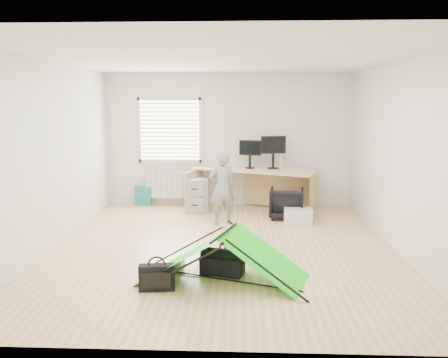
{
  "coord_description": "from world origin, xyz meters",
  "views": [
    {
      "loc": [
        0.26,
        -6.17,
        2.09
      ],
      "look_at": [
        0.0,
        0.4,
        0.95
      ],
      "focal_mm": 35.0,
      "sensor_mm": 36.0,
      "label": 1
    }
  ],
  "objects_px": {
    "filing_cabinet": "(196,194)",
    "duffel_bag": "(222,265)",
    "monitor_right": "(273,157)",
    "storage_crate": "(298,216)",
    "person": "(222,188)",
    "thermos": "(281,163)",
    "desk": "(254,189)",
    "office_chair": "(286,203)",
    "monitor_left": "(250,158)",
    "laptop_bag": "(157,277)",
    "kite": "(224,257)"
  },
  "relations": [
    {
      "from": "laptop_bag",
      "to": "office_chair",
      "type": "bearing_deg",
      "value": 54.38
    },
    {
      "from": "desk",
      "to": "thermos",
      "type": "height_order",
      "value": "thermos"
    },
    {
      "from": "monitor_left",
      "to": "office_chair",
      "type": "height_order",
      "value": "monitor_left"
    },
    {
      "from": "office_chair",
      "to": "thermos",
      "type": "bearing_deg",
      "value": -77.71
    },
    {
      "from": "kite",
      "to": "laptop_bag",
      "type": "relative_size",
      "value": 4.74
    },
    {
      "from": "duffel_bag",
      "to": "monitor_right",
      "type": "bearing_deg",
      "value": 92.02
    },
    {
      "from": "monitor_right",
      "to": "thermos",
      "type": "height_order",
      "value": "monitor_right"
    },
    {
      "from": "storage_crate",
      "to": "desk",
      "type": "bearing_deg",
      "value": 126.73
    },
    {
      "from": "thermos",
      "to": "office_chair",
      "type": "xyz_separation_m",
      "value": [
        0.06,
        -0.63,
        -0.66
      ]
    },
    {
      "from": "filing_cabinet",
      "to": "laptop_bag",
      "type": "distance_m",
      "value": 3.79
    },
    {
      "from": "monitor_right",
      "to": "duffel_bag",
      "type": "height_order",
      "value": "monitor_right"
    },
    {
      "from": "monitor_left",
      "to": "kite",
      "type": "distance_m",
      "value": 3.75
    },
    {
      "from": "desk",
      "to": "monitor_left",
      "type": "height_order",
      "value": "monitor_left"
    },
    {
      "from": "monitor_left",
      "to": "thermos",
      "type": "height_order",
      "value": "monitor_left"
    },
    {
      "from": "thermos",
      "to": "duffel_bag",
      "type": "relative_size",
      "value": 0.46
    },
    {
      "from": "desk",
      "to": "filing_cabinet",
      "type": "xyz_separation_m",
      "value": [
        -1.14,
        -0.07,
        -0.09
      ]
    },
    {
      "from": "monitor_right",
      "to": "thermos",
      "type": "relative_size",
      "value": 2.08
    },
    {
      "from": "monitor_right",
      "to": "storage_crate",
      "type": "xyz_separation_m",
      "value": [
        0.38,
        -1.09,
        -0.92
      ]
    },
    {
      "from": "desk",
      "to": "monitor_left",
      "type": "xyz_separation_m",
      "value": [
        -0.08,
        0.11,
        0.62
      ]
    },
    {
      "from": "filing_cabinet",
      "to": "monitor_left",
      "type": "height_order",
      "value": "monitor_left"
    },
    {
      "from": "monitor_left",
      "to": "thermos",
      "type": "relative_size",
      "value": 1.8
    },
    {
      "from": "person",
      "to": "monitor_left",
      "type": "bearing_deg",
      "value": -131.98
    },
    {
      "from": "thermos",
      "to": "office_chair",
      "type": "height_order",
      "value": "thermos"
    },
    {
      "from": "monitor_right",
      "to": "storage_crate",
      "type": "height_order",
      "value": "monitor_right"
    },
    {
      "from": "person",
      "to": "duffel_bag",
      "type": "relative_size",
      "value": 2.47
    },
    {
      "from": "desk",
      "to": "monitor_right",
      "type": "distance_m",
      "value": 0.75
    },
    {
      "from": "kite",
      "to": "storage_crate",
      "type": "height_order",
      "value": "kite"
    },
    {
      "from": "filing_cabinet",
      "to": "kite",
      "type": "distance_m",
      "value": 3.55
    },
    {
      "from": "laptop_bag",
      "to": "monitor_left",
      "type": "bearing_deg",
      "value": 67.5
    },
    {
      "from": "thermos",
      "to": "duffel_bag",
      "type": "bearing_deg",
      "value": -106.73
    },
    {
      "from": "person",
      "to": "duffel_bag",
      "type": "height_order",
      "value": "person"
    },
    {
      "from": "filing_cabinet",
      "to": "monitor_left",
      "type": "bearing_deg",
      "value": -0.95
    },
    {
      "from": "monitor_right",
      "to": "kite",
      "type": "height_order",
      "value": "monitor_right"
    },
    {
      "from": "filing_cabinet",
      "to": "storage_crate",
      "type": "xyz_separation_m",
      "value": [
        1.89,
        -0.94,
        -0.19
      ]
    },
    {
      "from": "filing_cabinet",
      "to": "storage_crate",
      "type": "relative_size",
      "value": 1.33
    },
    {
      "from": "person",
      "to": "thermos",
      "type": "bearing_deg",
      "value": -154.56
    },
    {
      "from": "kite",
      "to": "duffel_bag",
      "type": "xyz_separation_m",
      "value": [
        -0.03,
        0.22,
        -0.18
      ]
    },
    {
      "from": "desk",
      "to": "duffel_bag",
      "type": "relative_size",
      "value": 4.61
    },
    {
      "from": "laptop_bag",
      "to": "kite",
      "type": "bearing_deg",
      "value": 15.19
    },
    {
      "from": "filing_cabinet",
      "to": "person",
      "type": "xyz_separation_m",
      "value": [
        0.56,
        -1.01,
        0.32
      ]
    },
    {
      "from": "filing_cabinet",
      "to": "duffel_bag",
      "type": "bearing_deg",
      "value": -88.87
    },
    {
      "from": "person",
      "to": "laptop_bag",
      "type": "distance_m",
      "value": 2.88
    },
    {
      "from": "office_chair",
      "to": "storage_crate",
      "type": "distance_m",
      "value": 0.44
    },
    {
      "from": "monitor_right",
      "to": "office_chair",
      "type": "xyz_separation_m",
      "value": [
        0.21,
        -0.7,
        -0.77
      ]
    },
    {
      "from": "kite",
      "to": "storage_crate",
      "type": "distance_m",
      "value": 2.82
    },
    {
      "from": "monitor_left",
      "to": "storage_crate",
      "type": "distance_m",
      "value": 1.65
    },
    {
      "from": "person",
      "to": "laptop_bag",
      "type": "xyz_separation_m",
      "value": [
        -0.62,
        -2.77,
        -0.49
      ]
    },
    {
      "from": "desk",
      "to": "laptop_bag",
      "type": "height_order",
      "value": "desk"
    },
    {
      "from": "filing_cabinet",
      "to": "monitor_left",
      "type": "relative_size",
      "value": 1.5
    },
    {
      "from": "office_chair",
      "to": "person",
      "type": "height_order",
      "value": "person"
    }
  ]
}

